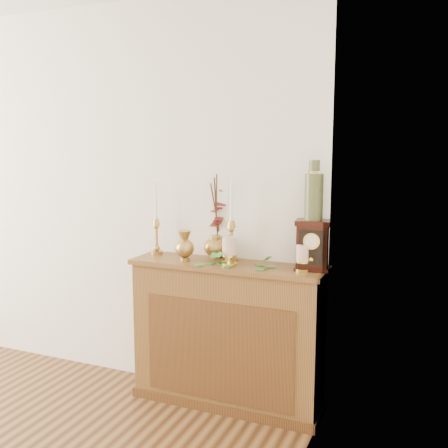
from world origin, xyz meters
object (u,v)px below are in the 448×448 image
at_px(ginger_jar, 218,220).
at_px(ceramic_vase, 314,193).
at_px(bud_vase, 185,246).
at_px(candlestick_left, 156,231).
at_px(candlestick_center, 231,234).
at_px(mantel_clock, 312,246).

xyz_separation_m(ginger_jar, ceramic_vase, (0.66, -0.12, 0.21)).
xyz_separation_m(bud_vase, ceramic_vase, (0.80, 0.07, 0.36)).
relative_size(candlestick_left, candlestick_center, 0.92).
height_order(bud_vase, ginger_jar, ginger_jar).
bearing_deg(ceramic_vase, bud_vase, -174.76).
relative_size(mantel_clock, ceramic_vase, 0.86).
distance_m(candlestick_left, mantel_clock, 1.07).
bearing_deg(candlestick_left, ginger_jar, 11.69).
relative_size(bud_vase, ceramic_vase, 0.55).
bearing_deg(ginger_jar, candlestick_left, -168.31).
bearing_deg(mantel_clock, candlestick_left, 170.17).
distance_m(bud_vase, mantel_clock, 0.80).
xyz_separation_m(bud_vase, ginger_jar, (0.14, 0.20, 0.15)).
height_order(candlestick_center, bud_vase, candlestick_center).
bearing_deg(candlestick_center, mantel_clock, -3.74).
distance_m(candlestick_left, bud_vase, 0.30).
height_order(candlestick_center, mantel_clock, candlestick_center).
relative_size(candlestick_left, ceramic_vase, 1.40).
distance_m(candlestick_left, candlestick_center, 0.54).
distance_m(ginger_jar, mantel_clock, 0.67).
height_order(ginger_jar, ceramic_vase, ceramic_vase).
xyz_separation_m(candlestick_center, bud_vase, (-0.28, -0.10, -0.08)).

